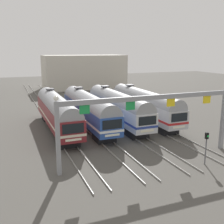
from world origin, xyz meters
TOP-DOWN VIEW (x-y plane):
  - ground_plane at (0.00, 0.00)m, footprint 160.00×160.00m
  - track_bed at (-0.00, 17.00)m, footprint 14.56×70.00m
  - commuter_train_maroon at (-6.53, -0.00)m, footprint 2.88×18.06m
  - commuter_train_blue at (-2.18, -0.00)m, footprint 2.88×18.06m
  - commuter_train_silver at (2.18, -0.00)m, footprint 2.88×18.06m
  - commuter_train_stainless at (6.53, -0.00)m, footprint 2.88×18.06m
  - catenary_gantry at (0.00, -13.50)m, footprint 18.30×0.44m
  - yard_signal_mast at (4.35, -16.39)m, footprint 0.28×0.35m
  - maintenance_building at (8.50, 39.35)m, footprint 22.42×10.00m

SIDE VIEW (x-z plane):
  - ground_plane at x=0.00m, z-range 0.00..0.00m
  - track_bed at x=0.00m, z-range 0.00..0.15m
  - yard_signal_mast at x=4.35m, z-range 0.62..3.80m
  - commuter_train_maroon at x=-6.53m, z-range 0.16..5.21m
  - commuter_train_blue at x=-2.18m, z-range 0.16..5.21m
  - commuter_train_silver at x=2.18m, z-range 0.16..5.21m
  - commuter_train_stainless at x=6.53m, z-range 0.16..5.21m
  - maintenance_building at x=8.50m, z-range 0.00..9.21m
  - catenary_gantry at x=0.00m, z-range 1.65..8.62m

